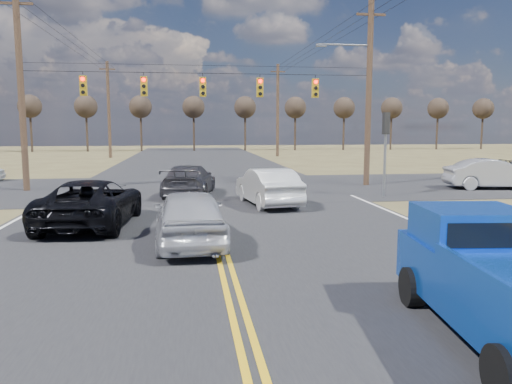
{
  "coord_description": "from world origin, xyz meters",
  "views": [
    {
      "loc": [
        -0.82,
        -8.54,
        3.24
      ],
      "look_at": [
        0.97,
        4.62,
        1.5
      ],
      "focal_mm": 35.0,
      "sensor_mm": 36.0,
      "label": 1
    }
  ],
  "objects": [
    {
      "name": "ground",
      "position": [
        0.0,
        0.0,
        0.0
      ],
      "size": [
        160.0,
        160.0,
        0.0
      ],
      "primitive_type": "plane",
      "color": "brown",
      "rests_on": "ground"
    },
    {
      "name": "road_main",
      "position": [
        0.0,
        10.0,
        0.0
      ],
      "size": [
        14.0,
        120.0,
        0.02
      ],
      "primitive_type": "cube",
      "color": "#28282B",
      "rests_on": "ground"
    },
    {
      "name": "road_cross",
      "position": [
        0.0,
        18.0,
        0.0
      ],
      "size": [
        120.0,
        12.0,
        0.02
      ],
      "primitive_type": "cube",
      "color": "#28282B",
      "rests_on": "ground"
    },
    {
      "name": "signal_gantry",
      "position": [
        0.5,
        17.79,
        5.06
      ],
      "size": [
        19.6,
        4.83,
        10.0
      ],
      "color": "#473323",
      "rests_on": "ground"
    },
    {
      "name": "utility_poles",
      "position": [
        0.0,
        17.0,
        5.23
      ],
      "size": [
        19.6,
        58.32,
        10.0
      ],
      "color": "#473323",
      "rests_on": "ground"
    },
    {
      "name": "treeline",
      "position": [
        0.0,
        26.96,
        5.7
      ],
      "size": [
        87.0,
        117.8,
        7.4
      ],
      "color": "#33261C",
      "rests_on": "ground"
    },
    {
      "name": "pickup_truck",
      "position": [
        3.86,
        -1.8,
        0.9
      ],
      "size": [
        2.41,
        5.13,
        1.87
      ],
      "rotation": [
        0.0,
        0.0,
        -0.11
      ],
      "color": "black",
      "rests_on": "ground"
    },
    {
      "name": "silver_suv",
      "position": [
        -0.8,
        5.05,
        0.79
      ],
      "size": [
        2.1,
        4.75,
        1.59
      ],
      "primitive_type": "imported",
      "rotation": [
        0.0,
        0.0,
        3.19
      ],
      "color": "#B1B2BA",
      "rests_on": "ground"
    },
    {
      "name": "black_suv",
      "position": [
        -3.99,
        8.23,
        0.77
      ],
      "size": [
        3.0,
        5.72,
        1.54
      ],
      "primitive_type": "imported",
      "rotation": [
        0.0,
        0.0,
        3.06
      ],
      "color": "black",
      "rests_on": "ground"
    },
    {
      "name": "white_car_queue",
      "position": [
        2.44,
        11.77,
        0.77
      ],
      "size": [
        2.28,
        4.88,
        1.55
      ],
      "primitive_type": "imported",
      "rotation": [
        0.0,
        0.0,
        3.28
      ],
      "color": "silver",
      "rests_on": "ground"
    },
    {
      "name": "dgrey_car_queue",
      "position": [
        -0.8,
        15.08,
        0.73
      ],
      "size": [
        2.84,
        5.32,
        1.47
      ],
      "primitive_type": "imported",
      "rotation": [
        0.0,
        0.0,
        2.98
      ],
      "color": "#37363B",
      "rests_on": "ground"
    },
    {
      "name": "cross_car_east_near",
      "position": [
        14.99,
        15.54,
        0.79
      ],
      "size": [
        2.42,
        4.98,
        1.57
      ],
      "primitive_type": "imported",
      "rotation": [
        0.0,
        0.0,
        1.41
      ],
      "color": "#999BA1",
      "rests_on": "ground"
    }
  ]
}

